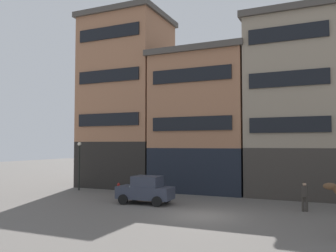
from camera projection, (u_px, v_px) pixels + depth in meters
ground_plane at (202, 216)px, 19.46m from camera, size 120.00×120.00×0.00m
building_far_left at (127, 100)px, 34.05m from camera, size 7.87×6.96×16.29m
building_center_left at (204, 121)px, 30.77m from camera, size 8.36×6.96×11.87m
building_center_right at (292, 105)px, 27.83m from camera, size 7.01×6.96×13.98m
sedan_dark at (146, 190)px, 23.45m from camera, size 3.78×2.02×1.83m
pedestrian_officer at (305, 195)px, 20.73m from camera, size 0.49×0.49×1.79m
streetlamp_curbside at (79, 159)px, 30.40m from camera, size 0.32×0.32×4.12m
fire_hydrant_curbside at (119, 188)px, 28.36m from camera, size 0.24×0.24×0.83m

